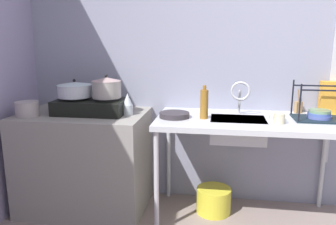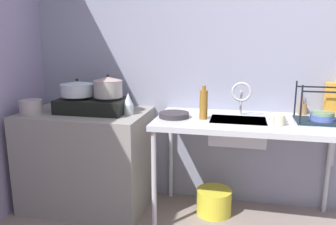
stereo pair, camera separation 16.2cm
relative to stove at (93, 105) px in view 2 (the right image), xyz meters
name	(u,v)px [view 2 (the right image)]	position (x,y,z in m)	size (l,w,h in m)	color
wall_back	(305,52)	(1.66, 0.38, 0.43)	(5.43, 0.10, 2.64)	#8C8FA4
counter_concrete	(88,159)	(-0.08, 0.00, -0.47)	(1.02, 0.67, 0.83)	gray
counter_sink	(249,128)	(1.24, 0.00, -0.12)	(1.39, 0.67, 0.83)	silver
stove	(93,105)	(0.00, 0.00, 0.00)	(0.56, 0.34, 0.13)	black
pot_on_left_burner	(77,89)	(-0.13, 0.00, 0.13)	(0.28, 0.28, 0.14)	silver
pot_on_right_burner	(108,87)	(0.13, 0.00, 0.15)	(0.23, 0.23, 0.19)	#A6A099
pot_beside_stove	(31,107)	(-0.45, -0.18, 0.00)	(0.18, 0.18, 0.12)	#A19696
percolator	(128,104)	(0.31, -0.01, 0.02)	(0.08, 0.08, 0.17)	silver
sink_basin	(238,131)	(1.17, -0.01, -0.15)	(0.41, 0.29, 0.17)	silver
faucet	(241,94)	(1.18, 0.11, 0.12)	(0.15, 0.09, 0.27)	silver
frying_pan	(174,115)	(0.68, -0.04, -0.04)	(0.23, 0.23, 0.04)	#302B30
dish_rack	(322,117)	(1.76, 0.05, -0.02)	(0.37, 0.27, 0.28)	black
cup_by_rack	(279,120)	(1.44, -0.12, -0.02)	(0.08, 0.08, 0.07)	beige
small_bowl_on_drainboard	(278,119)	(1.45, 0.00, -0.04)	(0.12, 0.12, 0.04)	white
bottle_by_sink	(204,104)	(0.91, -0.04, 0.05)	(0.06, 0.06, 0.25)	#926221
cereal_box	(335,100)	(1.89, 0.28, 0.07)	(0.14, 0.08, 0.26)	gold
utensil_jar	(302,109)	(1.66, 0.28, -0.01)	(0.06, 0.06, 0.19)	#A27B4B
bucket_on_floor	(214,202)	(1.00, 0.06, -0.78)	(0.29, 0.29, 0.21)	yellow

